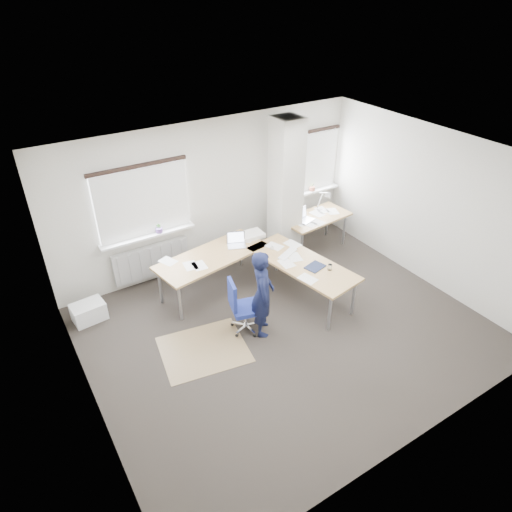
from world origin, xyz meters
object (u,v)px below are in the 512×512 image
desk_main (258,259)px  desk_side (316,218)px  task_chair (244,316)px  person (263,293)px

desk_main → desk_side: 1.94m
desk_main → task_chair: size_ratio=2.94×
task_chair → person: (0.24, -0.17, 0.47)m
desk_side → task_chair: 2.95m
task_chair → desk_side: bearing=43.6°
desk_main → desk_side: (1.82, 0.69, -0.01)m
desk_main → task_chair: (-0.74, -0.73, -0.43)m
desk_side → task_chair: desk_side is taller
desk_main → desk_side: desk_side is taller
desk_side → person: size_ratio=1.00×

